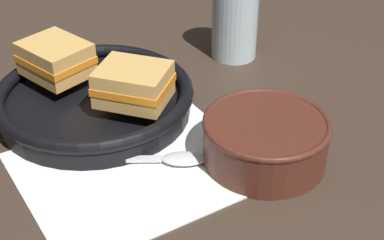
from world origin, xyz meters
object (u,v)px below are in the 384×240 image
at_px(spoon, 165,159).
at_px(drinking_glass, 235,20).
at_px(skillet, 95,100).
at_px(sandwich_near_right, 130,85).
at_px(soup_bowl, 266,138).
at_px(sandwich_near_left, 56,59).

bearing_deg(spoon, drinking_glass, 70.03).
relative_size(skillet, sandwich_near_right, 2.32).
height_order(soup_bowl, spoon, soup_bowl).
xyz_separation_m(spoon, skillet, (-0.02, 0.15, 0.01)).
bearing_deg(soup_bowl, spoon, 149.58).
xyz_separation_m(skillet, sandwich_near_right, (0.02, -0.06, 0.04)).
height_order(soup_bowl, sandwich_near_left, sandwich_near_left).
bearing_deg(skillet, soup_bowl, -59.58).
distance_m(soup_bowl, drinking_glass, 0.28).
distance_m(soup_bowl, spoon, 0.12).
relative_size(skillet, sandwich_near_left, 2.55).
relative_size(soup_bowl, drinking_glass, 1.24).
relative_size(sandwich_near_left, drinking_glass, 0.86).
bearing_deg(spoon, skillet, 130.50).
bearing_deg(sandwich_near_right, spoon, -93.61).
bearing_deg(sandwich_near_left, soup_bowl, -61.22).
height_order(spoon, sandwich_near_left, sandwich_near_left).
distance_m(sandwich_near_left, sandwich_near_right, 0.13).
bearing_deg(sandwich_near_left, drinking_glass, -5.25).
bearing_deg(drinking_glass, sandwich_near_left, 174.75).
distance_m(spoon, skillet, 0.15).
bearing_deg(spoon, sandwich_near_left, 135.08).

